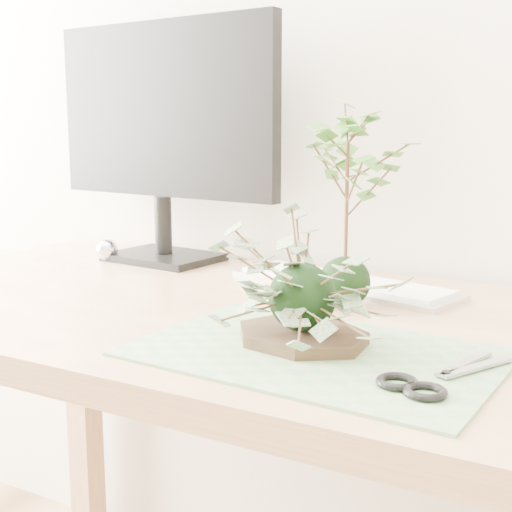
# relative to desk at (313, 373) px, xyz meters

# --- Properties ---
(desk) EXTENTS (1.60, 0.70, 0.74)m
(desk) POSITION_rel_desk_xyz_m (0.00, 0.00, 0.00)
(desk) COLOR tan
(desk) RESTS_ON ground_plane
(cutting_mat) EXTENTS (0.45, 0.31, 0.00)m
(cutting_mat) POSITION_rel_desk_xyz_m (0.08, -0.16, 0.09)
(cutting_mat) COLOR #5B8C5B
(cutting_mat) RESTS_ON desk
(stone_dish) EXTENTS (0.21, 0.21, 0.01)m
(stone_dish) POSITION_rel_desk_xyz_m (0.04, -0.13, 0.10)
(stone_dish) COLOR black
(stone_dish) RESTS_ON cutting_mat
(ivy_kokedama) EXTENTS (0.29, 0.29, 0.17)m
(ivy_kokedama) POSITION_rel_desk_xyz_m (0.04, -0.13, 0.19)
(ivy_kokedama) COLOR black
(ivy_kokedama) RESTS_ON stone_dish
(maple_kokedama) EXTENTS (0.23, 0.23, 0.33)m
(maple_kokedama) POSITION_rel_desk_xyz_m (0.02, 0.07, 0.32)
(maple_kokedama) COLOR black
(maple_kokedama) RESTS_ON desk
(keyboard) EXTENTS (0.43, 0.21, 0.02)m
(keyboard) POSITION_rel_desk_xyz_m (-0.04, 0.20, 0.10)
(keyboard) COLOR #BCBCBE
(keyboard) RESTS_ON desk
(monitor) EXTENTS (0.54, 0.18, 0.48)m
(monitor) POSITION_rel_desk_xyz_m (-0.45, 0.25, 0.36)
(monitor) COLOR black
(monitor) RESTS_ON desk
(foil_ball) EXTENTS (0.04, 0.04, 0.04)m
(foil_ball) POSITION_rel_desk_xyz_m (-0.55, 0.18, 0.11)
(foil_ball) COLOR white
(foil_ball) RESTS_ON desk
(scissors) EXTENTS (0.10, 0.19, 0.01)m
(scissors) POSITION_rel_desk_xyz_m (0.24, -0.21, 0.10)
(scissors) COLOR #92919B
(scissors) RESTS_ON cutting_mat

